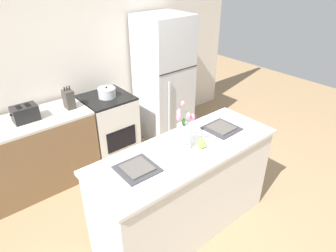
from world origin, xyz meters
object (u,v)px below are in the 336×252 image
at_px(toaster, 25,113).
at_px(cooking_pot, 107,93).
at_px(stove_range, 109,127).
at_px(refrigerator, 164,79).
at_px(plate_setting_left, 137,168).
at_px(plate_setting_right, 222,128).
at_px(flower_vase, 184,134).
at_px(pear_figurine, 201,143).
at_px(knife_block, 69,99).

bearing_deg(toaster, cooking_pot, -0.87).
xyz_separation_m(stove_range, refrigerator, (0.95, 0.00, 0.45)).
xyz_separation_m(stove_range, toaster, (-0.98, -0.01, 0.53)).
bearing_deg(plate_setting_left, plate_setting_right, 0.00).
relative_size(refrigerator, cooking_pot, 8.02).
bearing_deg(flower_vase, pear_figurine, -41.55).
relative_size(plate_setting_left, knife_block, 1.14).
distance_m(toaster, knife_block, 0.49).
distance_m(flower_vase, pear_figurine, 0.18).
distance_m(flower_vase, plate_setting_left, 0.51).
relative_size(refrigerator, toaster, 6.39).
relative_size(plate_setting_right, cooking_pot, 1.38).
distance_m(plate_setting_right, toaster, 2.08).
distance_m(stove_range, pear_figurine, 1.77).
bearing_deg(refrigerator, pear_figurine, -119.36).
distance_m(stove_range, toaster, 1.11).
height_order(stove_range, pear_figurine, pear_figurine).
distance_m(stove_range, plate_setting_right, 1.70).
height_order(refrigerator, plate_setting_right, refrigerator).
bearing_deg(toaster, stove_range, 0.36).
xyz_separation_m(flower_vase, plate_setting_left, (-0.49, 0.01, -0.13)).
distance_m(stove_range, flower_vase, 1.71).
relative_size(plate_setting_left, toaster, 1.10).
distance_m(pear_figurine, knife_block, 1.73).
distance_m(plate_setting_left, knife_block, 1.56).
bearing_deg(plate_setting_left, cooking_pot, 68.51).
relative_size(flower_vase, cooking_pot, 1.94).
bearing_deg(refrigerator, stove_range, -179.96).
height_order(plate_setting_left, plate_setting_right, same).
relative_size(stove_range, knife_block, 3.27).
relative_size(stove_range, flower_vase, 2.05).
xyz_separation_m(cooking_pot, knife_block, (-0.49, 0.01, 0.05)).
bearing_deg(cooking_pot, stove_range, 109.65).
bearing_deg(flower_vase, knife_block, 103.54).
relative_size(flower_vase, pear_figurine, 3.34).
relative_size(stove_range, cooking_pot, 3.97).
distance_m(refrigerator, pear_figurine, 1.93).
bearing_deg(toaster, flower_vase, -61.04).
bearing_deg(cooking_pot, plate_setting_left, -111.49).
height_order(stove_range, refrigerator, refrigerator).
bearing_deg(refrigerator, cooking_pot, -178.68).
relative_size(stove_range, plate_setting_left, 2.87).
bearing_deg(plate_setting_right, refrigerator, 70.74).
bearing_deg(refrigerator, plate_setting_right, -109.26).
bearing_deg(refrigerator, plate_setting_left, -134.68).
relative_size(pear_figurine, toaster, 0.46).
relative_size(flower_vase, plate_setting_right, 1.40).
bearing_deg(stove_range, pear_figurine, -89.79).
xyz_separation_m(stove_range, cooking_pot, (0.01, -0.02, 0.50)).
height_order(plate_setting_right, cooking_pot, cooking_pot).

